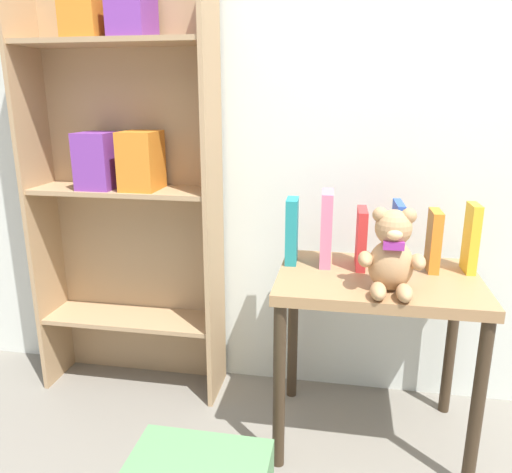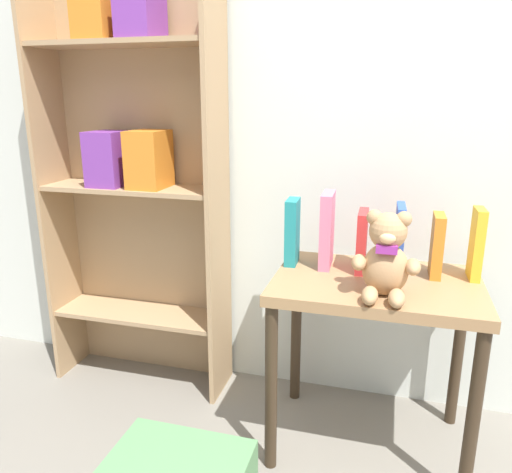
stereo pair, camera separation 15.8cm
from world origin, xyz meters
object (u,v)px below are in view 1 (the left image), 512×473
object	(u,v)px
book_standing_pink	(326,228)
bookshelf_side	(126,164)
book_standing_blue	(397,235)
book_standing_red	(361,238)
book_standing_yellow	(471,238)
book_standing_orange	(434,241)
book_standing_teal	(292,231)
display_table	(376,302)
teddy_bear	(392,254)

from	to	relation	value
book_standing_pink	bookshelf_side	bearing A→B (deg)	169.32
book_standing_pink	book_standing_blue	xyz separation A→B (m)	(0.24, 0.01, -0.02)
book_standing_red	book_standing_yellow	bearing A→B (deg)	1.76
bookshelf_side	book_standing_yellow	distance (m)	1.28
book_standing_pink	book_standing_blue	world-z (taller)	book_standing_pink
bookshelf_side	book_standing_red	world-z (taller)	bookshelf_side
book_standing_orange	book_standing_yellow	distance (m)	0.12
book_standing_red	book_standing_orange	distance (m)	0.24
book_standing_teal	book_standing_yellow	distance (m)	0.60
display_table	book_standing_orange	bearing A→B (deg)	27.16
book_standing_red	book_standing_orange	world-z (taller)	book_standing_orange
bookshelf_side	book_standing_orange	xyz separation A→B (m)	(1.14, -0.12, -0.21)
display_table	book_standing_blue	bearing A→B (deg)	60.07
book_standing_red	book_standing_blue	world-z (taller)	book_standing_blue
book_standing_red	book_standing_teal	bearing A→B (deg)	177.45
book_standing_teal	book_standing_red	bearing A→B (deg)	-3.64
bookshelf_side	display_table	xyz separation A→B (m)	(0.96, -0.21, -0.41)
book_standing_red	book_standing_blue	distance (m)	0.12
book_standing_blue	book_standing_orange	bearing A→B (deg)	-7.67
book_standing_blue	book_standing_red	bearing A→B (deg)	-171.33
book_standing_teal	book_standing_pink	bearing A→B (deg)	1.10
display_table	teddy_bear	bearing A→B (deg)	-79.55
teddy_bear	book_standing_teal	distance (m)	0.39
book_standing_pink	book_standing_yellow	world-z (taller)	book_standing_pink
book_standing_blue	book_standing_orange	size ratio (longest dim) A/B	1.10
book_standing_pink	book_standing_orange	bearing A→B (deg)	-2.16
book_standing_pink	book_standing_orange	size ratio (longest dim) A/B	1.25
book_standing_orange	book_standing_teal	bearing A→B (deg)	-179.66
teddy_bear	book_standing_teal	xyz separation A→B (m)	(-0.32, 0.22, -0.00)
bookshelf_side	book_standing_pink	distance (m)	0.81
display_table	book_standing_yellow	size ratio (longest dim) A/B	2.84
book_standing_blue	book_standing_teal	bearing A→B (deg)	-179.21
display_table	book_standing_pink	distance (m)	0.30
display_table	book_standing_blue	size ratio (longest dim) A/B	2.90
book_standing_orange	book_standing_yellow	bearing A→B (deg)	3.85
book_standing_red	book_standing_orange	bearing A→B (deg)	1.22
teddy_bear	book_standing_pink	size ratio (longest dim) A/B	1.00
display_table	book_standing_teal	size ratio (longest dim) A/B	2.85
book_standing_red	book_standing_blue	xyz separation A→B (m)	(0.12, 0.02, 0.01)
display_table	teddy_bear	distance (m)	0.25
bookshelf_side	book_standing_blue	xyz separation A→B (m)	(1.02, -0.11, -0.20)
bookshelf_side	display_table	distance (m)	1.07
book_standing_orange	book_standing_red	bearing A→B (deg)	-177.78
book_standing_teal	book_standing_red	size ratio (longest dim) A/B	1.13
display_table	book_standing_red	xyz separation A→B (m)	(-0.06, 0.08, 0.20)
teddy_bear	book_standing_teal	bearing A→B (deg)	146.03
book_standing_pink	book_standing_red	bearing A→B (deg)	-7.81
bookshelf_side	teddy_bear	bearing A→B (deg)	-19.33
book_standing_blue	display_table	bearing A→B (deg)	-121.94
book_standing_pink	display_table	bearing A→B (deg)	-29.48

